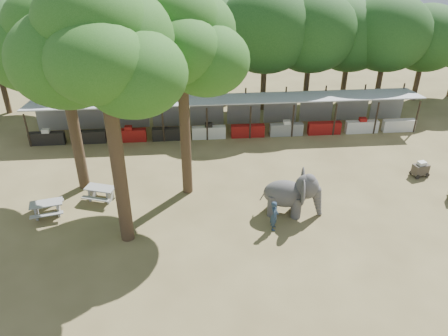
{
  "coord_description": "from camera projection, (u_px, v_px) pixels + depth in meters",
  "views": [
    {
      "loc": [
        -2.77,
        -15.28,
        13.61
      ],
      "look_at": [
        -1.0,
        5.0,
        2.0
      ],
      "focal_mm": 35.0,
      "sensor_mm": 36.0,
      "label": 1
    }
  ],
  "objects": [
    {
      "name": "ground",
      "position": [
        255.0,
        258.0,
        20.18
      ],
      "size": [
        100.0,
        100.0,
        0.0
      ],
      "primitive_type": "plane",
      "color": "brown",
      "rests_on": "ground"
    },
    {
      "name": "vendor_stalls",
      "position": [
        227.0,
        117.0,
        31.57
      ],
      "size": [
        28.0,
        2.99,
        2.8
      ],
      "color": "#999BA0",
      "rests_on": "ground"
    },
    {
      "name": "yard_tree_left",
      "position": [
        57.0,
        45.0,
        21.65
      ],
      "size": [
        7.1,
        6.9,
        11.02
      ],
      "color": "#332316",
      "rests_on": "ground"
    },
    {
      "name": "yard_tree_center",
      "position": [
        100.0,
        49.0,
        17.05
      ],
      "size": [
        7.1,
        6.9,
        12.04
      ],
      "color": "#332316",
      "rests_on": "ground"
    },
    {
      "name": "yard_tree_back",
      "position": [
        178.0,
        40.0,
        21.07
      ],
      "size": [
        7.1,
        6.9,
        11.36
      ],
      "color": "#332316",
      "rests_on": "ground"
    },
    {
      "name": "backdrop_trees",
      "position": [
        221.0,
        39.0,
        33.89
      ],
      "size": [
        46.46,
        5.95,
        8.33
      ],
      "color": "#332316",
      "rests_on": "ground"
    },
    {
      "name": "elephant",
      "position": [
        292.0,
        194.0,
        22.69
      ],
      "size": [
        3.27,
        2.42,
        2.43
      ],
      "rotation": [
        0.0,
        0.0,
        -0.22
      ],
      "color": "#403D3E",
      "rests_on": "ground"
    },
    {
      "name": "handler",
      "position": [
        274.0,
        215.0,
        21.7
      ],
      "size": [
        0.52,
        0.66,
        1.62
      ],
      "primitive_type": "imported",
      "rotation": [
        0.0,
        0.0,
        1.33
      ],
      "color": "#26384C",
      "rests_on": "ground"
    },
    {
      "name": "picnic_table_near",
      "position": [
        47.0,
        207.0,
        22.8
      ],
      "size": [
        1.9,
        1.77,
        0.82
      ],
      "rotation": [
        0.0,
        0.0,
        0.21
      ],
      "color": "gray",
      "rests_on": "ground"
    },
    {
      "name": "picnic_table_far",
      "position": [
        101.0,
        192.0,
        24.1
      ],
      "size": [
        2.0,
        1.9,
        0.81
      ],
      "rotation": [
        0.0,
        0.0,
        -0.33
      ],
      "color": "gray",
      "rests_on": "ground"
    },
    {
      "name": "cart_back",
      "position": [
        420.0,
        169.0,
        26.41
      ],
      "size": [
        1.12,
        0.87,
        0.98
      ],
      "rotation": [
        0.0,
        0.0,
        0.23
      ],
      "color": "#352D24",
      "rests_on": "ground"
    }
  ]
}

